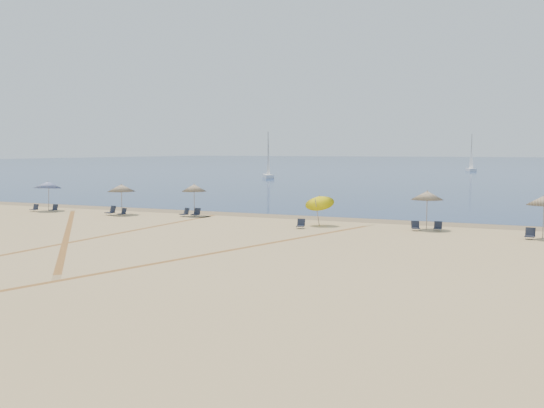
{
  "coord_description": "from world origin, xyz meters",
  "views": [
    {
      "loc": [
        16.96,
        -18.69,
        5.09
      ],
      "look_at": [
        0.0,
        20.0,
        1.3
      ],
      "focal_mm": 40.17,
      "sensor_mm": 36.0,
      "label": 1
    }
  ],
  "objects_px": {
    "chair_0": "(35,208)",
    "chair_1": "(54,209)",
    "umbrella_3": "(319,200)",
    "umbrella_0": "(48,185)",
    "umbrella_5": "(544,200)",
    "chair_9": "(530,234)",
    "chair_7": "(415,226)",
    "chair_6": "(301,224)",
    "chair_3": "(123,212)",
    "sailboat_1": "(471,160)",
    "chair_4": "(185,213)",
    "umbrella_4": "(427,195)",
    "sailboat_3": "(268,164)",
    "chair_8": "(438,227)",
    "umbrella_1": "(121,188)",
    "umbrella_2": "(194,188)",
    "chair_2": "(111,211)"
  },
  "relations": [
    {
      "from": "chair_0",
      "to": "chair_1",
      "type": "xyz_separation_m",
      "value": [
        1.71,
        0.38,
        0.01
      ]
    },
    {
      "from": "umbrella_3",
      "to": "umbrella_0",
      "type": "bearing_deg",
      "value": 179.1
    },
    {
      "from": "umbrella_5",
      "to": "chair_9",
      "type": "height_order",
      "value": "umbrella_5"
    },
    {
      "from": "chair_7",
      "to": "chair_9",
      "type": "relative_size",
      "value": 1.05
    },
    {
      "from": "chair_9",
      "to": "chair_6",
      "type": "bearing_deg",
      "value": -171.48
    },
    {
      "from": "chair_3",
      "to": "sailboat_1",
      "type": "xyz_separation_m",
      "value": [
        14.47,
        113.89,
        2.39
      ]
    },
    {
      "from": "chair_4",
      "to": "umbrella_4",
      "type": "bearing_deg",
      "value": 21.55
    },
    {
      "from": "chair_1",
      "to": "sailboat_3",
      "type": "relative_size",
      "value": 0.07
    },
    {
      "from": "umbrella_4",
      "to": "chair_8",
      "type": "distance_m",
      "value": 2.09
    },
    {
      "from": "umbrella_1",
      "to": "umbrella_4",
      "type": "xyz_separation_m",
      "value": [
        23.41,
        0.5,
        0.09
      ]
    },
    {
      "from": "chair_6",
      "to": "umbrella_5",
      "type": "bearing_deg",
      "value": -4.97
    },
    {
      "from": "umbrella_1",
      "to": "umbrella_3",
      "type": "relative_size",
      "value": 1.01
    },
    {
      "from": "umbrella_3",
      "to": "chair_9",
      "type": "distance_m",
      "value": 13.15
    },
    {
      "from": "umbrella_5",
      "to": "chair_8",
      "type": "xyz_separation_m",
      "value": [
        -6.02,
        1.19,
        -1.95
      ]
    },
    {
      "from": "chair_8",
      "to": "sailboat_1",
      "type": "relative_size",
      "value": 0.07
    },
    {
      "from": "umbrella_2",
      "to": "chair_3",
      "type": "height_order",
      "value": "umbrella_2"
    },
    {
      "from": "umbrella_1",
      "to": "chair_7",
      "type": "bearing_deg",
      "value": -0.65
    },
    {
      "from": "chair_7",
      "to": "chair_9",
      "type": "height_order",
      "value": "chair_9"
    },
    {
      "from": "umbrella_1",
      "to": "sailboat_1",
      "type": "height_order",
      "value": "sailboat_1"
    },
    {
      "from": "umbrella_3",
      "to": "umbrella_4",
      "type": "relative_size",
      "value": 0.95
    },
    {
      "from": "chair_7",
      "to": "chair_6",
      "type": "bearing_deg",
      "value": 175.87
    },
    {
      "from": "chair_4",
      "to": "chair_9",
      "type": "relative_size",
      "value": 1.16
    },
    {
      "from": "umbrella_3",
      "to": "chair_2",
      "type": "distance_m",
      "value": 17.1
    },
    {
      "from": "umbrella_5",
      "to": "chair_0",
      "type": "xyz_separation_m",
      "value": [
        -38.37,
        0.16,
        -1.95
      ]
    },
    {
      "from": "umbrella_1",
      "to": "chair_8",
      "type": "bearing_deg",
      "value": 0.48
    },
    {
      "from": "umbrella_4",
      "to": "chair_0",
      "type": "bearing_deg",
      "value": -177.6
    },
    {
      "from": "chair_0",
      "to": "chair_7",
      "type": "relative_size",
      "value": 0.83
    },
    {
      "from": "umbrella_3",
      "to": "chair_8",
      "type": "xyz_separation_m",
      "value": [
        7.68,
        0.61,
        -1.48
      ]
    },
    {
      "from": "umbrella_2",
      "to": "chair_3",
      "type": "xyz_separation_m",
      "value": [
        -5.07,
        -2.19,
        -1.9
      ]
    },
    {
      "from": "umbrella_5",
      "to": "chair_2",
      "type": "bearing_deg",
      "value": 179.27
    },
    {
      "from": "umbrella_0",
      "to": "chair_8",
      "type": "xyz_separation_m",
      "value": [
        31.62,
        0.23,
        -1.91
      ]
    },
    {
      "from": "umbrella_5",
      "to": "chair_2",
      "type": "distance_m",
      "value": 30.8
    },
    {
      "from": "chair_3",
      "to": "sailboat_3",
      "type": "distance_m",
      "value": 64.04
    },
    {
      "from": "chair_1",
      "to": "umbrella_4",
      "type": "bearing_deg",
      "value": 2.92
    },
    {
      "from": "umbrella_3",
      "to": "chair_1",
      "type": "distance_m",
      "value": 23.0
    },
    {
      "from": "chair_8",
      "to": "sailboat_1",
      "type": "xyz_separation_m",
      "value": [
        -9.07,
        112.97,
        2.39
      ]
    },
    {
      "from": "chair_2",
      "to": "sailboat_3",
      "type": "xyz_separation_m",
      "value": [
        -14.21,
        61.99,
        2.19
      ]
    },
    {
      "from": "umbrella_1",
      "to": "chair_1",
      "type": "relative_size",
      "value": 4.0
    },
    {
      "from": "chair_2",
      "to": "chair_3",
      "type": "distance_m",
      "value": 1.19
    },
    {
      "from": "umbrella_1",
      "to": "umbrella_3",
      "type": "height_order",
      "value": "umbrella_1"
    },
    {
      "from": "umbrella_1",
      "to": "chair_7",
      "type": "xyz_separation_m",
      "value": [
        22.85,
        -0.26,
        -1.83
      ]
    },
    {
      "from": "chair_1",
      "to": "chair_3",
      "type": "bearing_deg",
      "value": -1.1
    },
    {
      "from": "chair_3",
      "to": "sailboat_1",
      "type": "relative_size",
      "value": 0.08
    },
    {
      "from": "sailboat_3",
      "to": "sailboat_1",
      "type": "bearing_deg",
      "value": 28.4
    },
    {
      "from": "umbrella_3",
      "to": "chair_4",
      "type": "relative_size",
      "value": 3.05
    },
    {
      "from": "umbrella_4",
      "to": "chair_7",
      "type": "height_order",
      "value": "umbrella_4"
    },
    {
      "from": "chair_9",
      "to": "umbrella_4",
      "type": "bearing_deg",
      "value": 168.3
    },
    {
      "from": "chair_6",
      "to": "sailboat_1",
      "type": "relative_size",
      "value": 0.08
    },
    {
      "from": "umbrella_0",
      "to": "sailboat_1",
      "type": "bearing_deg",
      "value": 78.74
    },
    {
      "from": "sailboat_1",
      "to": "sailboat_3",
      "type": "relative_size",
      "value": 1.06
    }
  ]
}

